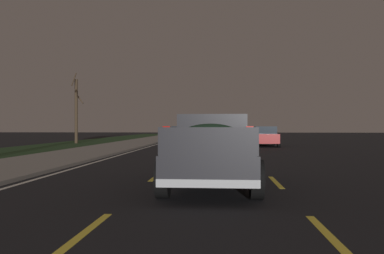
% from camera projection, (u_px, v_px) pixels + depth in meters
% --- Properties ---
extents(ground, '(144.00, 144.00, 0.00)m').
position_uv_depth(ground, '(217.00, 148.00, 28.12)').
color(ground, black).
extents(sidewalk_shoulder, '(108.00, 4.00, 0.12)m').
position_uv_depth(sidewalk_shoulder, '(112.00, 147.00, 28.64)').
color(sidewalk_shoulder, gray).
rests_on(sidewalk_shoulder, ground).
extents(grass_verge, '(108.00, 6.00, 0.01)m').
position_uv_depth(grass_verge, '(44.00, 148.00, 28.99)').
color(grass_verge, '#1E3819').
rests_on(grass_verge, ground).
extents(lane_markings, '(108.00, 7.04, 0.01)m').
position_uv_depth(lane_markings, '(178.00, 146.00, 31.39)').
color(lane_markings, yellow).
rests_on(lane_markings, ground).
extents(pickup_truck, '(5.44, 2.31, 1.87)m').
position_uv_depth(pickup_truck, '(212.00, 148.00, 10.45)').
color(pickup_truck, '#232328').
rests_on(pickup_truck, ground).
extents(sedan_silver, '(4.41, 2.04, 1.54)m').
position_uv_depth(sedan_silver, '(182.00, 134.00, 37.44)').
color(sedan_silver, '#B2B5BA').
rests_on(sedan_silver, ground).
extents(sedan_red, '(4.40, 2.03, 1.54)m').
position_uv_depth(sedan_red, '(264.00, 136.00, 31.13)').
color(sedan_red, maroon).
rests_on(sedan_red, ground).
extents(bare_tree_far, '(1.31, 0.87, 6.43)m').
position_uv_depth(bare_tree_far, '(76.00, 109.00, 36.73)').
color(bare_tree_far, '#423323').
rests_on(bare_tree_far, ground).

